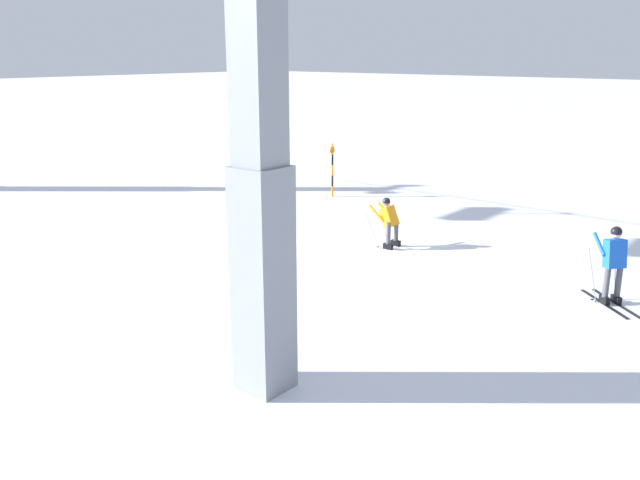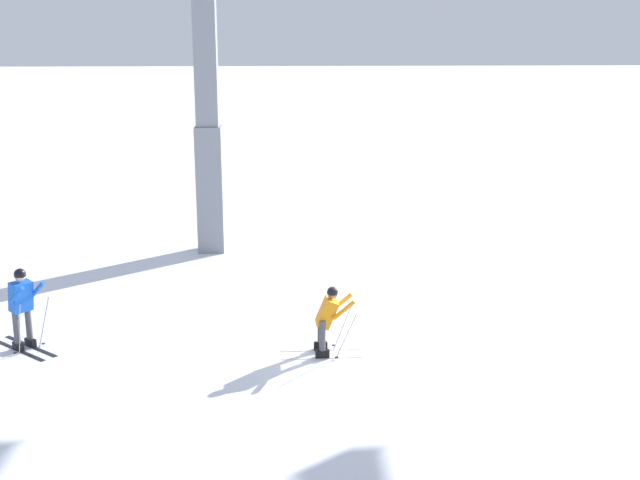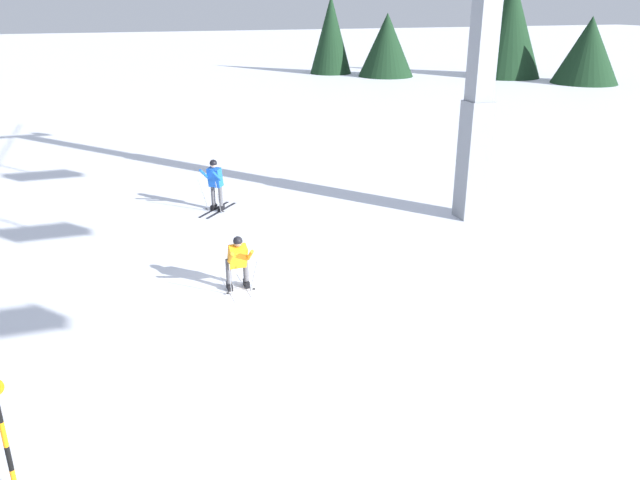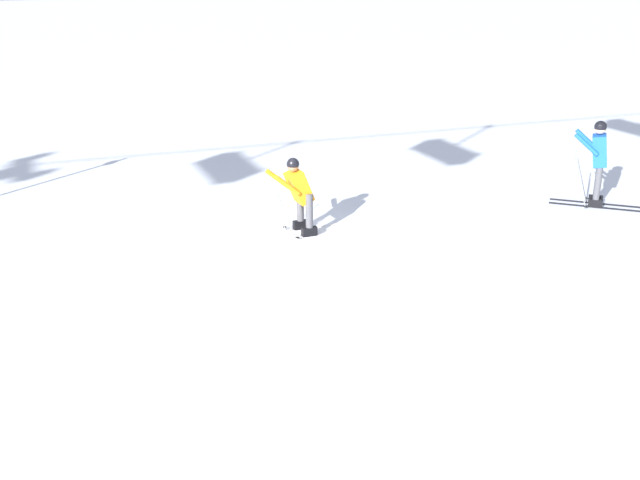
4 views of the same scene
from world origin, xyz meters
The scene contains 3 objects.
ground_plane centered at (0.00, 0.00, 0.00)m, with size 260.00×260.00×0.00m, color white.
skier_carving_main centered at (-1.03, -0.64, 0.81)m, with size 1.67×0.72×1.54m.
skier_distant_uphill centered at (-7.25, -0.11, 1.02)m, with size 1.60×1.46×1.78m.
Camera 4 is at (3.27, 11.48, 4.52)m, focal length 41.74 mm.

